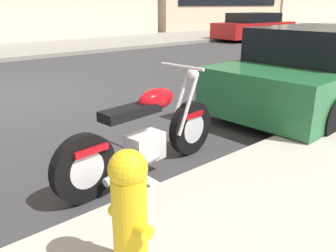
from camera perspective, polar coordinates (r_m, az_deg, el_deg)
The scene contains 7 objects.
ground_plane at distance 7.73m, azimuth -24.73°, elevation 4.17°, with size 260.00×260.00×0.00m, color #333335.
sidewalk_far_curb at distance 20.28m, azimuth 3.03°, elevation 14.38°, with size 120.00×5.00×0.14m, color gray.
parking_stall_stripe at distance 4.05m, azimuth -6.57°, elevation -6.84°, with size 0.12×2.20×0.01m, color silver.
parked_motorcycle at distance 3.77m, azimuth -3.56°, elevation -1.60°, with size 2.22×0.62×1.13m.
parked_car_across_street at distance 6.74m, azimuth 23.20°, elevation 8.26°, with size 4.33×2.08×1.41m.
car_opposite_curb at distance 19.47m, azimuth 13.85°, elevation 15.41°, with size 4.79×2.07×1.37m.
fire_hydrant at distance 2.22m, azimuth -6.30°, elevation -13.35°, with size 0.24×0.36×0.84m.
Camera 1 is at (-2.02, -7.24, 1.77)m, focal length 37.38 mm.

